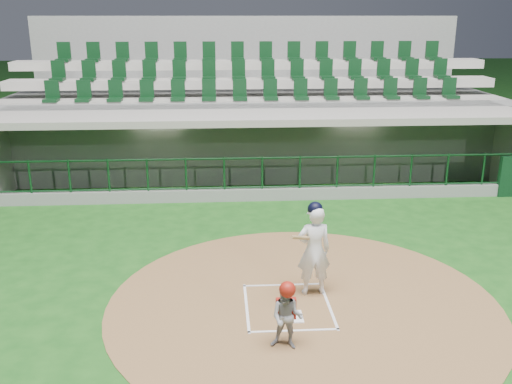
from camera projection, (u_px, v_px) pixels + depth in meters
ground at (286, 299)px, 10.66m from camera, size 120.00×120.00×0.00m
dirt_circle at (303, 303)px, 10.49m from camera, size 7.20×7.20×0.01m
home_plate at (290, 317)px, 9.99m from camera, size 0.43×0.43×0.02m
batter_box_chalk at (288, 306)px, 10.37m from camera, size 1.55×1.80×0.01m
dugout_structure at (257, 153)px, 17.82m from camera, size 16.40×3.70×3.00m
seating_deck at (252, 121)px, 20.63m from camera, size 17.00×6.72×5.15m
batter at (314, 249)px, 10.60m from camera, size 0.87×0.88×1.83m
catcher at (287, 315)px, 8.93m from camera, size 0.61×0.54×1.15m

